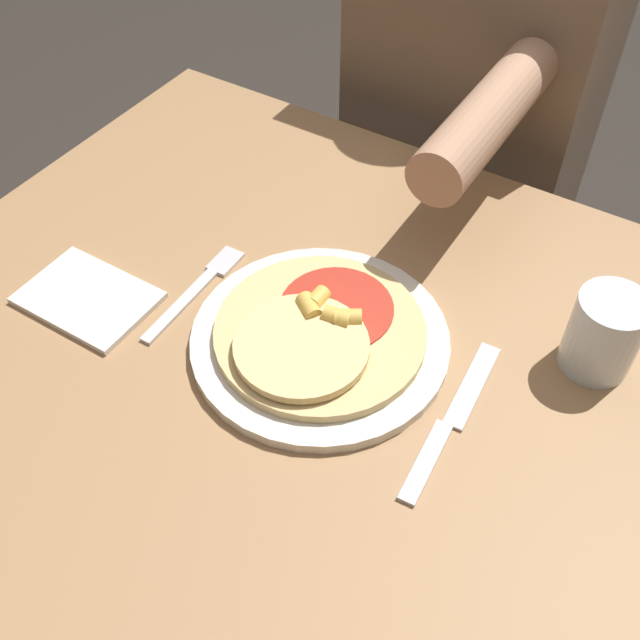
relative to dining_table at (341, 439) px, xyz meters
The scene contains 9 objects.
ground_plane 0.63m from the dining_table, ahead, with size 8.00×8.00×0.00m, color #2D2823.
dining_table is the anchor object (origin of this frame).
plate 0.13m from the dining_table, 149.45° to the left, with size 0.29×0.29×0.01m.
pizza 0.15m from the dining_table, 154.71° to the left, with size 0.23×0.23×0.04m.
fork 0.25m from the dining_table, behind, with size 0.03×0.18×0.00m.
knife 0.17m from the dining_table, ahead, with size 0.03×0.22×0.00m.
drinking_glass 0.32m from the dining_table, 36.61° to the left, with size 0.08×0.08×0.09m.
napkin 0.34m from the dining_table, 169.47° to the right, with size 0.15×0.11×0.01m.
person_diner 0.62m from the dining_table, 100.85° to the left, with size 0.37×0.52×1.18m.
Camera 1 is at (0.24, -0.43, 1.38)m, focal length 42.00 mm.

